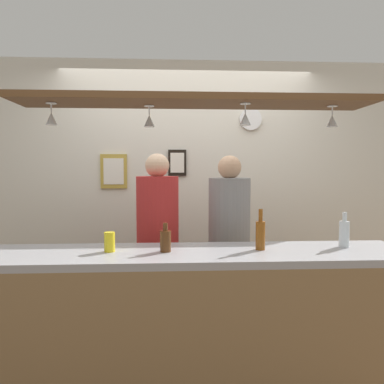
% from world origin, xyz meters
% --- Properties ---
extents(ground_plane, '(8.00, 8.00, 0.00)m').
position_xyz_m(ground_plane, '(0.00, 0.00, 0.00)').
color(ground_plane, brown).
extents(back_wall, '(4.40, 0.06, 2.60)m').
position_xyz_m(back_wall, '(0.00, 1.10, 1.30)').
color(back_wall, silver).
rests_on(back_wall, ground_plane).
extents(bar_counter, '(2.70, 0.55, 1.01)m').
position_xyz_m(bar_counter, '(0.00, -0.50, 0.68)').
color(bar_counter, '#99999E').
rests_on(bar_counter, ground_plane).
extents(overhead_glass_rack, '(2.20, 0.36, 0.04)m').
position_xyz_m(overhead_glass_rack, '(0.00, -0.30, 1.94)').
color(overhead_glass_rack, brown).
extents(hanging_wineglass_far_left, '(0.07, 0.07, 0.13)m').
position_xyz_m(hanging_wineglass_far_left, '(-0.88, -0.31, 1.83)').
color(hanging_wineglass_far_left, silver).
rests_on(hanging_wineglass_far_left, overhead_glass_rack).
extents(hanging_wineglass_left, '(0.07, 0.07, 0.13)m').
position_xyz_m(hanging_wineglass_left, '(-0.29, -0.24, 1.83)').
color(hanging_wineglass_left, silver).
rests_on(hanging_wineglass_left, overhead_glass_rack).
extents(hanging_wineglass_center_left, '(0.07, 0.07, 0.13)m').
position_xyz_m(hanging_wineglass_center_left, '(0.30, -0.36, 1.83)').
color(hanging_wineglass_center_left, silver).
rests_on(hanging_wineglass_center_left, overhead_glass_rack).
extents(hanging_wineglass_center, '(0.07, 0.07, 0.13)m').
position_xyz_m(hanging_wineglass_center, '(0.87, -0.30, 1.83)').
color(hanging_wineglass_center, silver).
rests_on(hanging_wineglass_center, overhead_glass_rack).
extents(person_left_red_shirt, '(0.34, 0.34, 1.64)m').
position_xyz_m(person_left_red_shirt, '(-0.27, 0.34, 0.99)').
color(person_left_red_shirt, '#2D334C').
rests_on(person_left_red_shirt, ground_plane).
extents(person_middle_grey_shirt, '(0.34, 0.34, 1.63)m').
position_xyz_m(person_middle_grey_shirt, '(0.32, 0.34, 0.98)').
color(person_middle_grey_shirt, '#2D334C').
rests_on(person_middle_grey_shirt, ground_plane).
extents(bottle_soda_clear, '(0.06, 0.06, 0.23)m').
position_xyz_m(bottle_soda_clear, '(0.98, -0.28, 1.10)').
color(bottle_soda_clear, silver).
rests_on(bottle_soda_clear, bar_counter).
extents(bottle_beer_amber_tall, '(0.06, 0.06, 0.26)m').
position_xyz_m(bottle_beer_amber_tall, '(0.41, -0.33, 1.11)').
color(bottle_beer_amber_tall, brown).
rests_on(bottle_beer_amber_tall, bar_counter).
extents(bottle_beer_brown_stubby, '(0.07, 0.07, 0.18)m').
position_xyz_m(bottle_beer_brown_stubby, '(-0.19, -0.35, 1.08)').
color(bottle_beer_brown_stubby, '#512D14').
rests_on(bottle_beer_brown_stubby, bar_counter).
extents(drink_can, '(0.07, 0.07, 0.12)m').
position_xyz_m(drink_can, '(-0.53, -0.33, 1.07)').
color(drink_can, yellow).
rests_on(drink_can, bar_counter).
extents(picture_frame_crest, '(0.18, 0.02, 0.26)m').
position_xyz_m(picture_frame_crest, '(-0.10, 1.06, 1.58)').
color(picture_frame_crest, black).
rests_on(picture_frame_crest, back_wall).
extents(picture_frame_caricature, '(0.26, 0.02, 0.34)m').
position_xyz_m(picture_frame_caricature, '(-0.73, 1.06, 1.50)').
color(picture_frame_caricature, '#B29338').
rests_on(picture_frame_caricature, back_wall).
extents(wall_clock, '(0.22, 0.03, 0.22)m').
position_xyz_m(wall_clock, '(0.64, 1.05, 2.02)').
color(wall_clock, white).
rests_on(wall_clock, back_wall).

